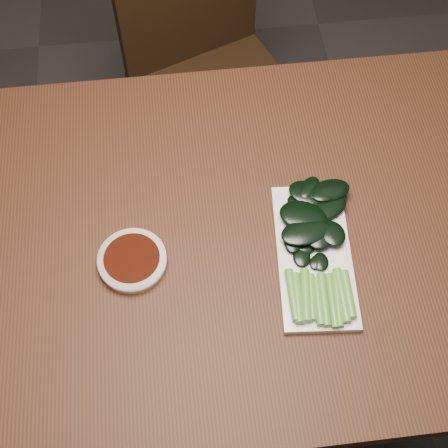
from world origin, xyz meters
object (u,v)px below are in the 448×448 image
(sauce_bowl, at_px, (132,261))
(serving_plate, at_px, (314,256))
(table, at_px, (214,249))
(gai_lan, at_px, (316,241))
(chair_far, at_px, (209,70))

(sauce_bowl, xyz_separation_m, serving_plate, (0.32, -0.02, -0.01))
(table, bearing_deg, gai_lan, -17.73)
(chair_far, distance_m, serving_plate, 0.79)
(serving_plate, bearing_deg, chair_far, 99.18)
(sauce_bowl, bearing_deg, chair_far, 74.03)
(sauce_bowl, relative_size, serving_plate, 0.41)
(serving_plate, bearing_deg, sauce_bowl, 175.73)
(chair_far, bearing_deg, table, -115.95)
(serving_plate, relative_size, gai_lan, 0.97)
(chair_far, bearing_deg, gai_lan, -101.41)
(table, distance_m, serving_plate, 0.20)
(gai_lan, bearing_deg, sauce_bowl, 179.16)
(chair_far, height_order, serving_plate, chair_far)
(serving_plate, bearing_deg, gai_lan, 72.31)
(table, relative_size, gai_lan, 4.53)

